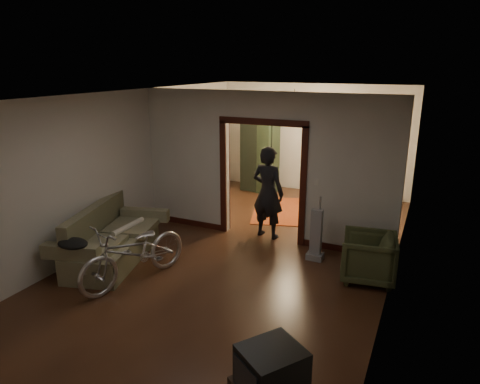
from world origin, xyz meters
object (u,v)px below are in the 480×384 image
Objects in this scene: person at (268,193)px; locker at (260,157)px; armchair at (368,257)px; desk at (355,190)px; bicycle at (135,252)px; sofa at (112,235)px.

locker reaches higher than person.
armchair is 0.93× the size of desk.
bicycle is at bearing 74.67° from person.
bicycle is at bearing -72.03° from armchair.
armchair is 3.93m from desk.
armchair is 2.35m from person.
person is at bearing -123.41° from armchair.
locker is at bearing 108.32° from bicycle.
locker is at bearing 66.60° from sofa.
locker reaches higher than sofa.
person is 0.97× the size of locker.
person is at bearing -50.20° from locker.
locker is (-3.42, 3.87, 0.55)m from armchair.
desk is (2.52, -0.05, -0.60)m from locker.
armchair is at bearing -80.86° from desk.
armchair is at bearing -0.38° from sofa.
person is (-2.07, 0.98, 0.52)m from armchair.
desk is (-0.90, 3.82, -0.05)m from armchair.
sofa reaches higher than armchair.
person is 3.19m from locker.
locker is (-0.17, 5.46, 0.43)m from bicycle.
locker is 2.10× the size of desk.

